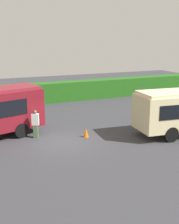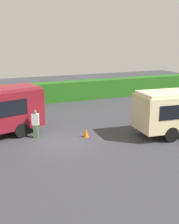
# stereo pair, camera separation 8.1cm
# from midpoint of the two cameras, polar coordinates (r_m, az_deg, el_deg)

# --- Properties ---
(ground_plane) EXTENTS (64.00, 64.00, 0.00)m
(ground_plane) POSITION_cam_midpoint_polar(r_m,az_deg,el_deg) (19.12, -5.74, -5.87)
(ground_plane) COLOR #38383D
(person_right) EXTENTS (0.53, 0.43, 1.91)m
(person_right) POSITION_cam_midpoint_polar(r_m,az_deg,el_deg) (19.90, -10.54, -2.15)
(person_right) COLOR #4C6B47
(person_right) RESTS_ON ground_plane
(person_far) EXTENTS (0.43, 0.48, 1.71)m
(person_far) POSITION_cam_midpoint_polar(r_m,az_deg,el_deg) (25.24, 13.18, 0.98)
(person_far) COLOR maroon
(person_far) RESTS_ON ground_plane
(hedge_row) EXTENTS (44.00, 1.55, 2.01)m
(hedge_row) POSITION_cam_midpoint_polar(r_m,az_deg,el_deg) (30.08, -12.88, 3.31)
(hedge_row) COLOR #24601A
(hedge_row) RESTS_ON ground_plane
(traffic_cone) EXTENTS (0.36, 0.36, 0.60)m
(traffic_cone) POSITION_cam_midpoint_polar(r_m,az_deg,el_deg) (19.92, -0.79, -4.03)
(traffic_cone) COLOR orange
(traffic_cone) RESTS_ON ground_plane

